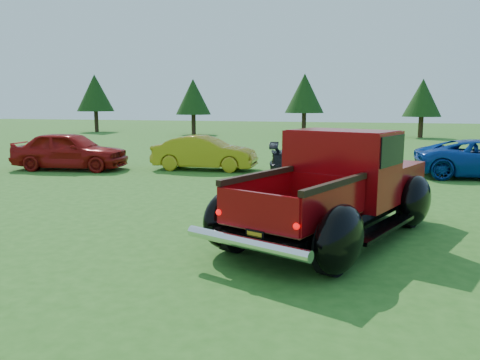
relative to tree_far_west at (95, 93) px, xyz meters
The scene contains 9 objects.
ground 37.37m from the tree_far_west, 53.75° to the right, with size 120.00×120.00×0.00m, color #2A5F1B.
tree_far_west is the anchor object (origin of this frame).
tree_west 10.06m from the tree_far_west, ahead, with size 2.94×2.94×4.60m.
tree_mid_left 19.03m from the tree_far_west, ahead, with size 3.20×3.20×5.00m.
tree_mid_right 28.01m from the tree_far_west, ahead, with size 2.82×2.82×4.40m.
pickup_truck 37.69m from the tree_far_west, 49.95° to the right, with size 4.05×5.78×2.01m.
show_car_red 26.36m from the tree_far_west, 59.01° to the right, with size 1.74×4.33×1.48m, color #98100D.
show_car_yellow 28.19m from the tree_far_west, 48.73° to the right, with size 1.38×3.96×1.30m, color #A88B16.
show_car_grey 32.40m from the tree_far_west, 43.26° to the right, with size 1.76×4.34×1.26m, color black.
Camera 1 is at (2.81, -7.87, 2.49)m, focal length 35.00 mm.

